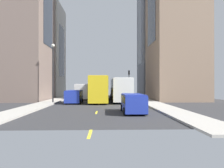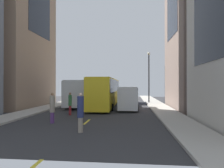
{
  "view_description": "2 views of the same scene",
  "coord_description": "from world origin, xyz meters",
  "px_view_note": "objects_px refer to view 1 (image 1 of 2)",
  "views": [
    {
      "loc": [
        -0.73,
        31.72,
        2.39
      ],
      "look_at": [
        -1.77,
        0.07,
        2.56
      ],
      "focal_mm": 35.05,
      "sensor_mm": 36.0,
      "label": 1
    },
    {
      "loc": [
        3.28,
        -26.88,
        2.77
      ],
      "look_at": [
        0.67,
        0.12,
        2.94
      ],
      "focal_mm": 30.87,
      "sensor_mm": 36.0,
      "label": 2
    }
  ],
  "objects_px": {
    "pedestrian_crossing_mid": "(113,91)",
    "pedestrian_walking_far": "(105,92)",
    "city_bus_white": "(120,88)",
    "traffic_light_near_corner": "(129,78)",
    "pedestrian_waiting_curb": "(100,91)",
    "car_blue_0": "(133,102)",
    "streetcar_yellow": "(100,87)",
    "car_blue_1": "(74,96)",
    "pedestrian_crossing_near": "(113,92)",
    "delivery_van_white": "(83,90)"
  },
  "relations": [
    {
      "from": "delivery_van_white",
      "to": "pedestrian_crossing_mid",
      "type": "relative_size",
      "value": 2.5
    },
    {
      "from": "car_blue_1",
      "to": "traffic_light_near_corner",
      "type": "relative_size",
      "value": 0.81
    },
    {
      "from": "city_bus_white",
      "to": "car_blue_0",
      "type": "distance_m",
      "value": 13.7
    },
    {
      "from": "car_blue_1",
      "to": "pedestrian_crossing_mid",
      "type": "bearing_deg",
      "value": -109.56
    },
    {
      "from": "pedestrian_waiting_curb",
      "to": "traffic_light_near_corner",
      "type": "height_order",
      "value": "traffic_light_near_corner"
    },
    {
      "from": "pedestrian_walking_far",
      "to": "pedestrian_crossing_mid",
      "type": "bearing_deg",
      "value": -13.75
    },
    {
      "from": "car_blue_1",
      "to": "pedestrian_crossing_near",
      "type": "xyz_separation_m",
      "value": [
        -5.63,
        -12.28,
        0.13
      ]
    },
    {
      "from": "car_blue_0",
      "to": "pedestrian_crossing_mid",
      "type": "height_order",
      "value": "pedestrian_crossing_mid"
    },
    {
      "from": "city_bus_white",
      "to": "streetcar_yellow",
      "type": "relative_size",
      "value": 0.78
    },
    {
      "from": "car_blue_1",
      "to": "traffic_light_near_corner",
      "type": "bearing_deg",
      "value": -116.84
    },
    {
      "from": "pedestrian_crossing_near",
      "to": "car_blue_0",
      "type": "bearing_deg",
      "value": -20.63
    },
    {
      "from": "delivery_van_white",
      "to": "pedestrian_crossing_near",
      "type": "relative_size",
      "value": 2.65
    },
    {
      "from": "streetcar_yellow",
      "to": "car_blue_1",
      "type": "height_order",
      "value": "streetcar_yellow"
    },
    {
      "from": "car_blue_0",
      "to": "car_blue_1",
      "type": "relative_size",
      "value": 1.0
    },
    {
      "from": "city_bus_white",
      "to": "pedestrian_walking_far",
      "type": "xyz_separation_m",
      "value": [
        2.34,
        -11.17,
        -0.93
      ]
    },
    {
      "from": "car_blue_0",
      "to": "pedestrian_walking_far",
      "type": "relative_size",
      "value": 2.21
    },
    {
      "from": "delivery_van_white",
      "to": "pedestrian_crossing_mid",
      "type": "bearing_deg",
      "value": -122.71
    },
    {
      "from": "city_bus_white",
      "to": "pedestrian_walking_far",
      "type": "bearing_deg",
      "value": -78.18
    },
    {
      "from": "car_blue_0",
      "to": "car_blue_1",
      "type": "bearing_deg",
      "value": -57.59
    },
    {
      "from": "car_blue_0",
      "to": "pedestrian_crossing_near",
      "type": "height_order",
      "value": "pedestrian_crossing_near"
    },
    {
      "from": "pedestrian_crossing_mid",
      "to": "pedestrian_waiting_curb",
      "type": "height_order",
      "value": "pedestrian_waiting_curb"
    },
    {
      "from": "city_bus_white",
      "to": "pedestrian_crossing_near",
      "type": "height_order",
      "value": "city_bus_white"
    },
    {
      "from": "car_blue_1",
      "to": "streetcar_yellow",
      "type": "bearing_deg",
      "value": -126.31
    },
    {
      "from": "pedestrian_crossing_near",
      "to": "pedestrian_waiting_curb",
      "type": "relative_size",
      "value": 0.9
    },
    {
      "from": "traffic_light_near_corner",
      "to": "pedestrian_waiting_curb",
      "type": "bearing_deg",
      "value": -2.3
    },
    {
      "from": "pedestrian_crossing_mid",
      "to": "pedestrian_walking_far",
      "type": "distance_m",
      "value": 2.29
    },
    {
      "from": "delivery_van_white",
      "to": "car_blue_0",
      "type": "xyz_separation_m",
      "value": [
        -6.15,
        17.95,
        -0.56
      ]
    },
    {
      "from": "car_blue_0",
      "to": "pedestrian_crossing_mid",
      "type": "xyz_separation_m",
      "value": [
        0.76,
        -26.34,
        0.21
      ]
    },
    {
      "from": "car_blue_0",
      "to": "car_blue_1",
      "type": "xyz_separation_m",
      "value": [
        6.49,
        -10.22,
        0.05
      ]
    },
    {
      "from": "pedestrian_crossing_mid",
      "to": "car_blue_1",
      "type": "bearing_deg",
      "value": -78.19
    },
    {
      "from": "delivery_van_white",
      "to": "pedestrian_crossing_mid",
      "type": "height_order",
      "value": "delivery_van_white"
    },
    {
      "from": "pedestrian_walking_far",
      "to": "traffic_light_near_corner",
      "type": "height_order",
      "value": "traffic_light_near_corner"
    },
    {
      "from": "car_blue_1",
      "to": "pedestrian_crossing_near",
      "type": "height_order",
      "value": "pedestrian_crossing_near"
    },
    {
      "from": "delivery_van_white",
      "to": "traffic_light_near_corner",
      "type": "distance_m",
      "value": 14.12
    },
    {
      "from": "streetcar_yellow",
      "to": "traffic_light_near_corner",
      "type": "height_order",
      "value": "traffic_light_near_corner"
    },
    {
      "from": "pedestrian_crossing_near",
      "to": "delivery_van_white",
      "type": "bearing_deg",
      "value": -72.13
    },
    {
      "from": "city_bus_white",
      "to": "pedestrian_crossing_near",
      "type": "xyz_separation_m",
      "value": [
        0.72,
        -8.84,
        -0.86
      ]
    },
    {
      "from": "car_blue_1",
      "to": "pedestrian_waiting_curb",
      "type": "height_order",
      "value": "pedestrian_waiting_curb"
    },
    {
      "from": "delivery_van_white",
      "to": "pedestrian_waiting_curb",
      "type": "distance_m",
      "value": 11.21
    },
    {
      "from": "city_bus_white",
      "to": "car_blue_1",
      "type": "distance_m",
      "value": 7.3
    },
    {
      "from": "pedestrian_waiting_curb",
      "to": "car_blue_1",
      "type": "bearing_deg",
      "value": 40.75
    },
    {
      "from": "delivery_van_white",
      "to": "traffic_light_near_corner",
      "type": "bearing_deg",
      "value": -130.1
    },
    {
      "from": "pedestrian_crossing_mid",
      "to": "pedestrian_walking_far",
      "type": "xyz_separation_m",
      "value": [
        1.71,
        1.52,
        -0.1
      ]
    },
    {
      "from": "streetcar_yellow",
      "to": "car_blue_1",
      "type": "xyz_separation_m",
      "value": [
        3.25,
        4.42,
        -1.11
      ]
    },
    {
      "from": "streetcar_yellow",
      "to": "pedestrian_crossing_near",
      "type": "relative_size",
      "value": 6.98
    },
    {
      "from": "pedestrian_crossing_near",
      "to": "streetcar_yellow",
      "type": "bearing_deg",
      "value": -39.68
    },
    {
      "from": "city_bus_white",
      "to": "delivery_van_white",
      "type": "height_order",
      "value": "city_bus_white"
    },
    {
      "from": "city_bus_white",
      "to": "pedestrian_crossing_mid",
      "type": "relative_size",
      "value": 5.15
    },
    {
      "from": "city_bus_white",
      "to": "traffic_light_near_corner",
      "type": "relative_size",
      "value": 2.11
    },
    {
      "from": "pedestrian_walking_far",
      "to": "pedestrian_waiting_curb",
      "type": "bearing_deg",
      "value": 49.35
    }
  ]
}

